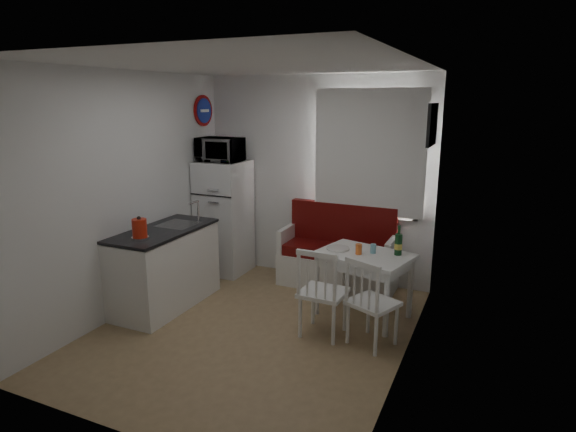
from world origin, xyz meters
name	(u,v)px	position (x,y,z in m)	size (l,w,h in m)	color
floor	(254,330)	(0.00, 0.00, 0.00)	(3.00, 3.50, 0.02)	#91754D
ceiling	(249,65)	(0.00, 0.00, 2.60)	(3.00, 3.50, 0.02)	white
wall_back	(316,179)	(0.00, 1.75, 1.30)	(3.00, 0.02, 2.60)	white
wall_front	(120,261)	(0.00, -1.75, 1.30)	(3.00, 0.02, 2.60)	white
wall_left	(129,194)	(-1.50, 0.00, 1.30)	(0.02, 3.50, 2.60)	white
wall_right	(410,222)	(1.50, 0.00, 1.30)	(0.02, 3.50, 2.60)	white
window	(370,157)	(0.70, 1.72, 1.62)	(1.22, 0.06, 1.47)	white
curtain	(369,153)	(0.70, 1.65, 1.68)	(1.35, 0.02, 1.50)	white
kitchen_counter	(166,267)	(-1.20, 0.16, 0.46)	(0.62, 1.32, 1.16)	white
wall_sign	(204,111)	(-1.47, 1.45, 2.15)	(0.40, 0.40, 0.03)	navy
picture_frame	(432,125)	(1.48, 1.10, 2.05)	(0.04, 0.52, 0.42)	black
bench	(338,260)	(0.39, 1.51, 0.34)	(1.44, 0.55, 1.03)	white
dining_table	(364,261)	(0.92, 0.79, 0.63)	(1.08, 0.88, 0.71)	white
chair_left	(320,284)	(0.67, 0.13, 0.57)	(0.44, 0.42, 0.49)	white
chair_right	(371,295)	(1.17, 0.13, 0.54)	(0.53, 0.53, 0.47)	white
fridge	(224,217)	(-1.18, 1.40, 0.76)	(0.60, 0.60, 1.51)	white
microwave	(220,150)	(-1.18, 1.35, 1.66)	(0.55, 0.37, 0.31)	white
kettle	(140,228)	(-1.15, -0.27, 1.02)	(0.18, 0.18, 0.24)	red
wine_bottle	(399,240)	(1.25, 0.89, 0.87)	(0.08, 0.08, 0.32)	#15431E
drinking_glass_orange	(359,249)	(0.87, 0.74, 0.77)	(0.07, 0.07, 0.11)	orange
drinking_glass_blue	(373,249)	(1.00, 0.84, 0.76)	(0.06, 0.06, 0.10)	#7ABBCF
plate	(338,249)	(0.62, 0.81, 0.72)	(0.25, 0.25, 0.02)	white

